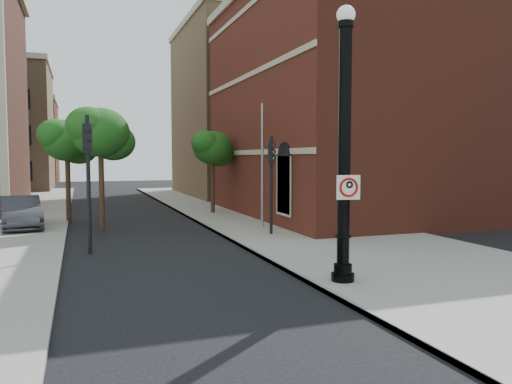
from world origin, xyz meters
name	(u,v)px	position (x,y,z in m)	size (l,w,h in m)	color
ground	(238,296)	(0.00, 0.00, 0.00)	(120.00, 120.00, 0.00)	black
sidewalk_right	(296,226)	(6.00, 10.00, 0.06)	(8.00, 60.00, 0.12)	gray
curb_edge	(214,230)	(2.05, 10.00, 0.07)	(0.10, 60.00, 0.14)	gray
brick_wall_building	(422,107)	(16.00, 14.00, 6.26)	(22.30, 16.30, 12.50)	maroon
bg_building_red	(5,143)	(-12.00, 58.00, 5.00)	(12.00, 12.00, 10.00)	#5E2716
bg_building_tan_b	(307,115)	(16.00, 30.00, 7.00)	(22.00, 14.00, 14.00)	#90734E
lamppost	(344,159)	(2.80, 0.01, 3.21)	(0.59, 0.59, 6.96)	black
no_parking_sign	(348,187)	(2.83, -0.17, 2.51)	(0.61, 0.14, 0.61)	white
parked_car	(21,213)	(-5.96, 13.51, 0.75)	(1.59, 4.57, 1.51)	#313136
traffic_signal_left	(88,161)	(-3.15, 6.48, 3.13)	(0.32, 0.39, 4.64)	black
traffic_signal_right	(271,169)	(3.91, 7.83, 2.77)	(0.31, 0.36, 4.11)	black
utility_pole	(262,167)	(4.34, 10.06, 2.82)	(0.11, 0.11, 5.65)	#999999
street_tree_a	(101,134)	(-2.48, 12.12, 4.28)	(3.01, 2.72, 5.42)	#332214
street_tree_b	(68,142)	(-3.93, 15.16, 4.01)	(2.82, 2.55, 5.08)	#332214
street_tree_c	(213,149)	(3.71, 16.42, 3.73)	(2.62, 2.37, 4.73)	#332214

